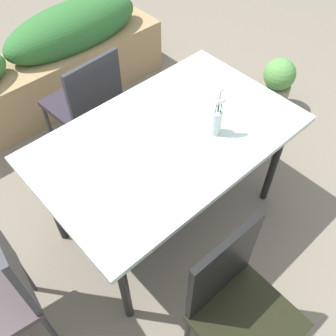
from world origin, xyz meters
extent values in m
plane|color=#756B5B|center=(0.00, 0.00, 0.00)|extent=(12.00, 12.00, 0.00)
cube|color=#B2C6C1|center=(0.09, -0.03, 0.77)|extent=(1.45, 0.90, 0.03)
cube|color=black|center=(0.09, -0.03, 0.74)|extent=(1.42, 0.89, 0.02)
cylinder|color=black|center=(-0.53, -0.38, 0.38)|extent=(0.05, 0.05, 0.75)
cylinder|color=black|center=(0.71, -0.38, 0.38)|extent=(0.05, 0.05, 0.75)
cylinder|color=black|center=(-0.53, 0.32, 0.38)|extent=(0.05, 0.05, 0.75)
cylinder|color=black|center=(0.71, 0.32, 0.38)|extent=(0.05, 0.05, 0.75)
cube|color=#2D2D33|center=(-0.88, -0.06, 0.69)|extent=(0.08, 0.39, 0.51)
cylinder|color=#2D2D33|center=(-0.91, -0.24, 0.21)|extent=(0.03, 0.03, 0.42)
cylinder|color=#2D2D33|center=(-0.86, 0.13, 0.21)|extent=(0.03, 0.03, 0.42)
cube|color=#2B242E|center=(0.07, 0.86, 0.47)|extent=(0.47, 0.47, 0.04)
cube|color=#2D2D33|center=(0.08, 0.66, 0.70)|extent=(0.42, 0.06, 0.43)
cylinder|color=#2D2D33|center=(-0.14, 1.04, 0.23)|extent=(0.03, 0.03, 0.46)
cylinder|color=#2D2D33|center=(0.25, 1.07, 0.23)|extent=(0.03, 0.03, 0.46)
cylinder|color=#2D2D33|center=(-0.11, 0.65, 0.23)|extent=(0.03, 0.03, 0.46)
cylinder|color=#2D2D33|center=(0.28, 0.68, 0.23)|extent=(0.03, 0.03, 0.46)
cube|color=black|center=(-0.23, -0.92, 0.48)|extent=(0.42, 0.42, 0.04)
cube|color=black|center=(-0.23, -0.73, 0.73)|extent=(0.39, 0.04, 0.47)
cylinder|color=black|center=(-0.04, -0.74, 0.23)|extent=(0.03, 0.03, 0.47)
cylinder|color=black|center=(-0.42, -0.73, 0.23)|extent=(0.03, 0.03, 0.47)
cylinder|color=silver|center=(0.30, -0.18, 0.86)|extent=(0.07, 0.07, 0.15)
cylinder|color=#2D662D|center=(0.31, -0.19, 0.95)|extent=(0.01, 0.01, 0.12)
sphere|color=white|center=(0.31, -0.19, 1.01)|extent=(0.04, 0.04, 0.04)
cylinder|color=#2D662D|center=(0.29, -0.18, 0.95)|extent=(0.01, 0.01, 0.12)
sphere|color=white|center=(0.29, -0.18, 1.01)|extent=(0.04, 0.04, 0.04)
cylinder|color=#2D662D|center=(0.31, -0.18, 0.98)|extent=(0.01, 0.01, 0.18)
sphere|color=white|center=(0.31, -0.18, 1.07)|extent=(0.03, 0.03, 0.03)
cylinder|color=#2D662D|center=(0.30, -0.18, 0.96)|extent=(0.01, 0.01, 0.13)
sphere|color=pink|center=(0.30, -0.18, 1.02)|extent=(0.03, 0.03, 0.03)
cube|color=#9E7F56|center=(-0.13, 1.55, 0.24)|extent=(2.72, 0.49, 0.48)
ellipsoid|color=#2D662D|center=(0.48, 1.55, 0.60)|extent=(1.22, 0.44, 0.40)
cylinder|color=gray|center=(1.55, 0.20, 0.12)|extent=(0.24, 0.24, 0.24)
sphere|color=#569347|center=(1.55, 0.20, 0.34)|extent=(0.27, 0.27, 0.27)
camera|label=1|loc=(-0.88, -1.09, 2.23)|focal=40.29mm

